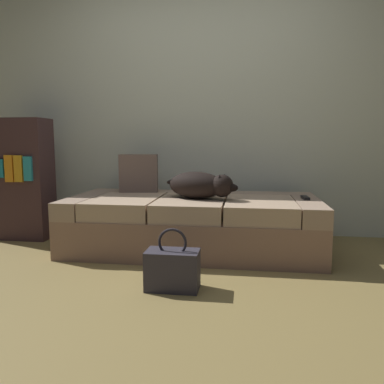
# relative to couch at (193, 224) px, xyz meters

# --- Properties ---
(ground_plane) EXTENTS (10.00, 10.00, 0.00)m
(ground_plane) POSITION_rel_couch_xyz_m (0.00, -1.06, -0.22)
(ground_plane) COLOR olive
(back_wall) EXTENTS (6.40, 0.10, 2.80)m
(back_wall) POSITION_rel_couch_xyz_m (0.00, 0.69, 1.18)
(back_wall) COLOR silver
(back_wall) RESTS_ON ground
(couch) EXTENTS (2.03, 0.94, 0.44)m
(couch) POSITION_rel_couch_xyz_m (0.00, 0.00, 0.00)
(couch) COLOR #916D59
(couch) RESTS_ON ground
(dog_dark) EXTENTS (0.62, 0.41, 0.22)m
(dog_dark) POSITION_rel_couch_xyz_m (0.07, -0.07, 0.33)
(dog_dark) COLOR black
(dog_dark) RESTS_ON couch
(tv_remote) EXTENTS (0.05, 0.15, 0.02)m
(tv_remote) POSITION_rel_couch_xyz_m (0.90, 0.02, 0.23)
(tv_remote) COLOR black
(tv_remote) RESTS_ON couch
(throw_pillow) EXTENTS (0.35, 0.17, 0.34)m
(throw_pillow) POSITION_rel_couch_xyz_m (-0.53, 0.27, 0.39)
(throw_pillow) COLOR #715B50
(throw_pillow) RESTS_ON couch
(handbag) EXTENTS (0.32, 0.18, 0.38)m
(handbag) POSITION_rel_couch_xyz_m (-0.00, -0.88, -0.09)
(handbag) COLOR #33303A
(handbag) RESTS_ON ground
(bookshelf) EXTENTS (0.56, 0.30, 1.10)m
(bookshelf) POSITION_rel_couch_xyz_m (-1.63, 0.17, 0.33)
(bookshelf) COLOR #402A2A
(bookshelf) RESTS_ON ground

